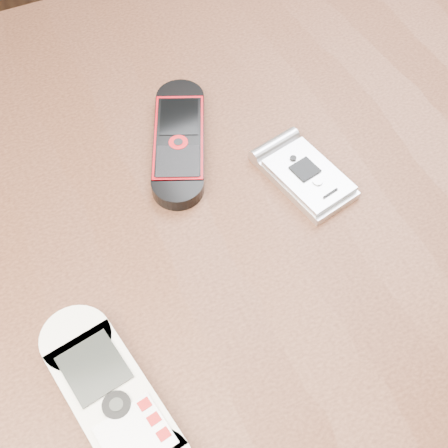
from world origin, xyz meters
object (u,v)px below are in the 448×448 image
at_px(nokia_white, 114,402).
at_px(nokia_black_red, 179,140).
at_px(motorola_razr, 306,176).
at_px(table, 220,288).

relative_size(nokia_white, nokia_black_red, 1.08).
bearing_deg(motorola_razr, nokia_white, -163.34).
bearing_deg(nokia_black_red, nokia_white, -99.26).
distance_m(table, nokia_white, 0.21).
distance_m(table, motorola_razr, 0.15).
bearing_deg(motorola_razr, nokia_black_red, 122.89).
bearing_deg(motorola_razr, table, 178.53).
distance_m(table, nokia_black_red, 0.16).
distance_m(nokia_black_red, motorola_razr, 0.13).
bearing_deg(table, nokia_white, -140.74).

